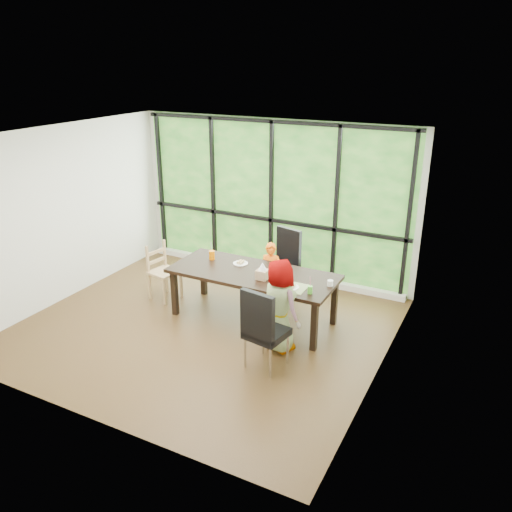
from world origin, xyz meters
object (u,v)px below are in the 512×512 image
(green_cup, at_px, (310,290))
(tissue_box, at_px, (262,274))
(dining_table, at_px, (253,296))
(plate_far, at_px, (241,263))
(white_mug, at_px, (330,283))
(child_older, at_px, (282,306))
(chair_end_beech, at_px, (165,272))
(chair_interior_leather, at_px, (267,327))
(plate_near, at_px, (290,287))
(child_toddler, at_px, (271,274))
(chair_window_leather, at_px, (281,263))
(orange_cup, at_px, (212,255))

(green_cup, relative_size, tissue_box, 0.67)
(dining_table, height_order, plate_far, plate_far)
(white_mug, xyz_separation_m, tissue_box, (-0.91, -0.21, 0.03))
(child_older, bearing_deg, chair_end_beech, 9.84)
(chair_end_beech, relative_size, plate_far, 4.05)
(tissue_box, bearing_deg, chair_interior_leather, -60.58)
(dining_table, xyz_separation_m, chair_interior_leather, (0.71, -1.01, 0.17))
(green_cup, bearing_deg, plate_far, 159.57)
(plate_near, relative_size, white_mug, 3.17)
(child_toddler, distance_m, child_older, 1.37)
(tissue_box, bearing_deg, green_cup, -10.41)
(chair_window_leather, relative_size, tissue_box, 6.97)
(child_toddler, xyz_separation_m, child_older, (0.71, -1.16, 0.13))
(chair_end_beech, relative_size, green_cup, 8.63)
(green_cup, bearing_deg, dining_table, 163.69)
(orange_cup, distance_m, green_cup, 1.82)
(chair_interior_leather, xyz_separation_m, tissue_box, (-0.49, 0.87, 0.28))
(chair_interior_leather, bearing_deg, chair_end_beech, -14.65)
(dining_table, bearing_deg, green_cup, -16.31)
(plate_far, bearing_deg, orange_cup, -175.70)
(orange_cup, bearing_deg, plate_far, 4.30)
(child_older, relative_size, plate_far, 5.66)
(chair_interior_leather, bearing_deg, plate_far, -40.67)
(chair_window_leather, distance_m, plate_far, 0.85)
(dining_table, bearing_deg, white_mug, 2.88)
(child_older, height_order, plate_near, child_older)
(plate_far, distance_m, plate_near, 1.08)
(chair_interior_leather, bearing_deg, orange_cup, -28.96)
(child_toddler, xyz_separation_m, green_cup, (0.98, -0.89, 0.31))
(chair_window_leather, relative_size, plate_far, 4.86)
(chair_window_leather, relative_size, plate_near, 4.30)
(child_older, relative_size, plate_near, 5.02)
(child_older, xyz_separation_m, green_cup, (0.27, 0.27, 0.17))
(chair_interior_leather, bearing_deg, white_mug, -102.58)
(plate_near, relative_size, orange_cup, 1.84)
(chair_window_leather, height_order, plate_far, chair_window_leather)
(child_toddler, relative_size, orange_cup, 7.27)
(chair_interior_leather, relative_size, green_cup, 10.36)
(child_toddler, bearing_deg, tissue_box, -82.25)
(dining_table, xyz_separation_m, plate_near, (0.68, -0.25, 0.38))
(plate_near, bearing_deg, child_older, -84.33)
(tissue_box, bearing_deg, child_toddler, 106.78)
(chair_end_beech, distance_m, child_toddler, 1.68)
(child_toddler, relative_size, tissue_box, 6.38)
(plate_far, height_order, green_cup, green_cup)
(child_toddler, relative_size, plate_far, 4.45)
(plate_near, distance_m, white_mug, 0.55)
(dining_table, xyz_separation_m, plate_far, (-0.31, 0.19, 0.38))
(plate_near, bearing_deg, dining_table, 159.91)
(child_toddler, height_order, plate_near, child_toddler)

